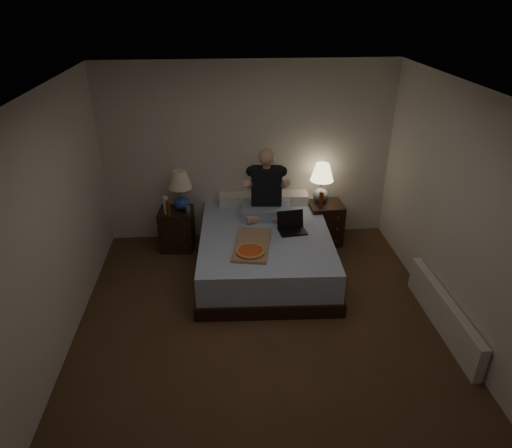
{
  "coord_description": "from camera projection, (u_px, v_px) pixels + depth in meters",
  "views": [
    {
      "loc": [
        -0.37,
        -3.78,
        3.28
      ],
      "look_at": [
        0.0,
        0.9,
        0.85
      ],
      "focal_mm": 32.0,
      "sensor_mm": 36.0,
      "label": 1
    }
  ],
  "objects": [
    {
      "name": "nightstand_right",
      "position": [
        325.0,
        223.0,
        6.51
      ],
      "size": [
        0.48,
        0.43,
        0.6
      ],
      "primitive_type": "cube",
      "rotation": [
        0.0,
        0.0,
        0.04
      ],
      "color": "black",
      "rests_on": "floor"
    },
    {
      "name": "ceiling",
      "position": [
        265.0,
        96.0,
        3.73
      ],
      "size": [
        4.0,
        4.5,
        0.0
      ],
      "primitive_type": "cube",
      "rotation": [
        3.14,
        0.0,
        0.0
      ],
      "color": "white",
      "rests_on": "ground"
    },
    {
      "name": "lamp_left",
      "position": [
        181.0,
        190.0,
        6.13
      ],
      "size": [
        0.32,
        0.32,
        0.56
      ],
      "primitive_type": null,
      "rotation": [
        0.0,
        0.0,
        -0.01
      ],
      "color": "#2A429B",
      "rests_on": "nightstand_left"
    },
    {
      "name": "bed",
      "position": [
        265.0,
        249.0,
        5.93
      ],
      "size": [
        1.71,
        2.23,
        0.54
      ],
      "primitive_type": "cube",
      "rotation": [
        0.0,
        0.0,
        -0.04
      ],
      "color": "#607BC0",
      "rests_on": "floor"
    },
    {
      "name": "laptop",
      "position": [
        293.0,
        224.0,
        5.71
      ],
      "size": [
        0.38,
        0.33,
        0.24
      ],
      "primitive_type": null,
      "rotation": [
        0.0,
        0.0,
        0.14
      ],
      "color": "black",
      "rests_on": "bed"
    },
    {
      "name": "water_bottle",
      "position": [
        166.0,
        205.0,
        6.08
      ],
      "size": [
        0.07,
        0.07,
        0.25
      ],
      "primitive_type": "cylinder",
      "color": "white",
      "rests_on": "nightstand_left"
    },
    {
      "name": "wall_left",
      "position": [
        46.0,
        238.0,
        4.17
      ],
      "size": [
        0.0,
        4.5,
        2.5
      ],
      "primitive_type": "cube",
      "rotation": [
        1.57,
        0.0,
        1.57
      ],
      "color": "silver",
      "rests_on": "ground"
    },
    {
      "name": "nightstand_left",
      "position": [
        177.0,
        229.0,
        6.37
      ],
      "size": [
        0.48,
        0.44,
        0.58
      ],
      "primitive_type": "cube",
      "rotation": [
        0.0,
        0.0,
        -0.09
      ],
      "color": "black",
      "rests_on": "floor"
    },
    {
      "name": "beer_bottle_right",
      "position": [
        321.0,
        199.0,
        6.24
      ],
      "size": [
        0.06,
        0.06,
        0.23
      ],
      "primitive_type": "cylinder",
      "color": "#5E270D",
      "rests_on": "nightstand_right"
    },
    {
      "name": "beer_bottle_left",
      "position": [
        168.0,
        208.0,
        6.02
      ],
      "size": [
        0.06,
        0.06,
        0.23
      ],
      "primitive_type": "cylinder",
      "color": "#542F0C",
      "rests_on": "nightstand_left"
    },
    {
      "name": "floor",
      "position": [
        263.0,
        333.0,
        4.88
      ],
      "size": [
        4.0,
        4.5,
        0.0
      ],
      "primitive_type": "cube",
      "color": "brown",
      "rests_on": "ground"
    },
    {
      "name": "wall_back",
      "position": [
        248.0,
        154.0,
        6.3
      ],
      "size": [
        4.0,
        0.0,
        2.5
      ],
      "primitive_type": "cube",
      "rotation": [
        1.57,
        0.0,
        0.0
      ],
      "color": "silver",
      "rests_on": "ground"
    },
    {
      "name": "soda_can",
      "position": [
        188.0,
        210.0,
        6.13
      ],
      "size": [
        0.07,
        0.07,
        0.1
      ],
      "primitive_type": "cylinder",
      "color": "#A9A9A5",
      "rests_on": "nightstand_left"
    },
    {
      "name": "wall_right",
      "position": [
        467.0,
        222.0,
        4.45
      ],
      "size": [
        0.0,
        4.5,
        2.5
      ],
      "primitive_type": "cube",
      "rotation": [
        1.57,
        0.0,
        -1.57
      ],
      "color": "silver",
      "rests_on": "ground"
    },
    {
      "name": "radiator",
      "position": [
        443.0,
        313.0,
        4.87
      ],
      "size": [
        0.1,
        1.6,
        0.4
      ],
      "primitive_type": "cube",
      "color": "silver",
      "rests_on": "floor"
    },
    {
      "name": "wall_front",
      "position": [
        305.0,
        438.0,
        2.32
      ],
      "size": [
        4.0,
        0.0,
        2.5
      ],
      "primitive_type": "cube",
      "rotation": [
        -1.57,
        0.0,
        0.0
      ],
      "color": "silver",
      "rests_on": "ground"
    },
    {
      "name": "person",
      "position": [
        267.0,
        184.0,
        5.96
      ],
      "size": [
        0.71,
        0.58,
        0.93
      ],
      "primitive_type": null,
      "rotation": [
        0.0,
        0.0,
        -0.09
      ],
      "color": "black",
      "rests_on": "bed"
    },
    {
      "name": "lamp_right",
      "position": [
        322.0,
        183.0,
        6.33
      ],
      "size": [
        0.36,
        0.36,
        0.56
      ],
      "primitive_type": null,
      "rotation": [
        0.0,
        0.0,
        0.12
      ],
      "color": "gray",
      "rests_on": "nightstand_right"
    },
    {
      "name": "pizza_box",
      "position": [
        250.0,
        252.0,
        5.25
      ],
      "size": [
        0.52,
        0.82,
        0.08
      ],
      "primitive_type": null,
      "rotation": [
        0.0,
        0.0,
        -0.17
      ],
      "color": "tan",
      "rests_on": "bed"
    }
  ]
}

